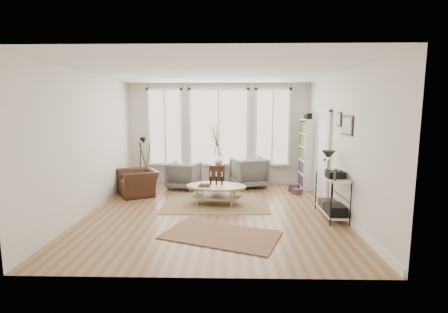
{
  "coord_description": "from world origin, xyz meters",
  "views": [
    {
      "loc": [
        0.36,
        -6.64,
        2.13
      ],
      "look_at": [
        0.2,
        0.6,
        1.1
      ],
      "focal_mm": 26.0,
      "sensor_mm": 36.0,
      "label": 1
    }
  ],
  "objects_px": {
    "coffee_table": "(216,189)",
    "accent_chair": "(138,182)",
    "low_shelf": "(332,192)",
    "armchair_left": "(184,175)",
    "side_table": "(217,157)",
    "armchair_right": "(249,172)",
    "bookcase": "(307,154)"
  },
  "relations": [
    {
      "from": "side_table",
      "to": "accent_chair",
      "type": "height_order",
      "value": "side_table"
    },
    {
      "from": "coffee_table",
      "to": "side_table",
      "type": "bearing_deg",
      "value": 91.73
    },
    {
      "from": "low_shelf",
      "to": "coffee_table",
      "type": "xyz_separation_m",
      "value": [
        -2.36,
        0.88,
        -0.17
      ]
    },
    {
      "from": "bookcase",
      "to": "side_table",
      "type": "bearing_deg",
      "value": -178.9
    },
    {
      "from": "coffee_table",
      "to": "armchair_right",
      "type": "xyz_separation_m",
      "value": [
        0.85,
        1.71,
        0.08
      ]
    },
    {
      "from": "side_table",
      "to": "accent_chair",
      "type": "distance_m",
      "value": 2.2
    },
    {
      "from": "bookcase",
      "to": "accent_chair",
      "type": "distance_m",
      "value": 4.57
    },
    {
      "from": "bookcase",
      "to": "low_shelf",
      "type": "relative_size",
      "value": 1.58
    },
    {
      "from": "coffee_table",
      "to": "side_table",
      "type": "height_order",
      "value": "side_table"
    },
    {
      "from": "coffee_table",
      "to": "accent_chair",
      "type": "bearing_deg",
      "value": 158.98
    },
    {
      "from": "accent_chair",
      "to": "armchair_left",
      "type": "bearing_deg",
      "value": 94.17
    },
    {
      "from": "low_shelf",
      "to": "side_table",
      "type": "xyz_separation_m",
      "value": [
        -2.41,
        2.47,
        0.36
      ]
    },
    {
      "from": "low_shelf",
      "to": "coffee_table",
      "type": "distance_m",
      "value": 2.53
    },
    {
      "from": "low_shelf",
      "to": "armchair_left",
      "type": "distance_m",
      "value": 4.08
    },
    {
      "from": "armchair_left",
      "to": "side_table",
      "type": "relative_size",
      "value": 0.45
    },
    {
      "from": "low_shelf",
      "to": "armchair_right",
      "type": "bearing_deg",
      "value": 120.33
    },
    {
      "from": "armchair_left",
      "to": "armchair_right",
      "type": "distance_m",
      "value": 1.81
    },
    {
      "from": "coffee_table",
      "to": "bookcase",
      "type": "bearing_deg",
      "value": 34.2
    },
    {
      "from": "accent_chair",
      "to": "armchair_right",
      "type": "bearing_deg",
      "value": 78.32
    },
    {
      "from": "coffee_table",
      "to": "accent_chair",
      "type": "relative_size",
      "value": 1.5
    },
    {
      "from": "side_table",
      "to": "low_shelf",
      "type": "bearing_deg",
      "value": -45.71
    },
    {
      "from": "coffee_table",
      "to": "armchair_left",
      "type": "distance_m",
      "value": 1.77
    },
    {
      "from": "low_shelf",
      "to": "side_table",
      "type": "relative_size",
      "value": 0.72
    },
    {
      "from": "coffee_table",
      "to": "armchair_right",
      "type": "distance_m",
      "value": 1.91
    },
    {
      "from": "low_shelf",
      "to": "coffee_table",
      "type": "relative_size",
      "value": 0.88
    },
    {
      "from": "side_table",
      "to": "accent_chair",
      "type": "xyz_separation_m",
      "value": [
        -1.97,
        -0.82,
        -0.55
      ]
    },
    {
      "from": "coffee_table",
      "to": "side_table",
      "type": "relative_size",
      "value": 0.81
    },
    {
      "from": "bookcase",
      "to": "side_table",
      "type": "xyz_separation_m",
      "value": [
        -2.47,
        -0.05,
        -0.08
      ]
    },
    {
      "from": "bookcase",
      "to": "side_table",
      "type": "distance_m",
      "value": 2.47
    },
    {
      "from": "low_shelf",
      "to": "accent_chair",
      "type": "height_order",
      "value": "low_shelf"
    },
    {
      "from": "armchair_right",
      "to": "coffee_table",
      "type": "bearing_deg",
      "value": 46.12
    },
    {
      "from": "accent_chair",
      "to": "coffee_table",
      "type": "bearing_deg",
      "value": 39.2
    }
  ]
}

